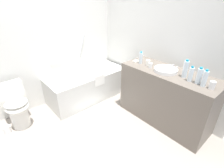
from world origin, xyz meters
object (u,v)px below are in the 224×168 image
Objects in this scene: toilet at (16,106)px; water_bottle_3 at (205,79)px; toilet_paper_roll at (7,129)px; drinking_glass_0 at (150,65)px; water_bottle_0 at (141,58)px; sink_faucet at (173,66)px; drinking_glass_2 at (148,63)px; sink_basin at (166,70)px; water_bottle_2 at (199,76)px; water_bottle_1 at (191,74)px; drinking_glass_1 at (212,85)px; water_bottle_4 at (185,69)px; soap_dish at (136,61)px; bathtub at (87,84)px; bath_mat at (98,113)px.

water_bottle_3 is (1.77, -1.96, 0.63)m from toilet.
drinking_glass_0 is at bearing -29.07° from toilet_paper_roll.
toilet_paper_roll is at bearing 156.50° from water_bottle_0.
drinking_glass_2 is (-0.20, 0.32, 0.02)m from sink_faucet.
sink_basin is 1.54× the size of water_bottle_2.
sink_faucet is 0.45m from water_bottle_1.
toilet is 3.28× the size of water_bottle_2.
drinking_glass_0 is 0.80× the size of drinking_glass_1.
water_bottle_1 is 0.71m from drinking_glass_2.
water_bottle_0 is at bearing 88.87° from drinking_glass_1.
water_bottle_2 is 0.99× the size of water_bottle_3.
soap_dish is at bearing 92.44° from water_bottle_4.
toilet is at bearing 134.86° from water_bottle_1.
sink_basin is 2.58m from toilet_paper_roll.
bathtub is 1.95m from water_bottle_1.
water_bottle_2 is (-0.02, -0.48, 0.08)m from sink_basin.
bath_mat is at bearing 131.53° from sink_basin.
drinking_glass_1 is 0.98m from drinking_glass_2.
bath_mat is (-0.66, 1.45, -0.93)m from drinking_glass_1.
water_bottle_2 reaches higher than drinking_glass_1.
water_bottle_0 reaches higher than drinking_glass_0.
water_bottle_2 is at bearing -87.78° from drinking_glass_0.
drinking_glass_0 is 0.88× the size of soap_dish.
toilet is 2.60m from water_bottle_1.
toilet_paper_roll is (-2.04, 1.35, -0.85)m from sink_basin.
water_bottle_3 is 2.26× the size of drinking_glass_1.
drinking_glass_1 is (-0.02, -0.18, -0.05)m from water_bottle_2.
water_bottle_0 is (0.49, -0.92, 0.69)m from bathtub.
toilet is 2.13× the size of sink_basin.
water_bottle_1 reaches higher than drinking_glass_2.
soap_dish is at bearing 91.17° from drinking_glass_2.
water_bottle_2 reaches higher than drinking_glass_2.
bathtub is 13.09× the size of toilet_paper_roll.
water_bottle_0 is (1.80, -0.94, 0.62)m from toilet.
bathtub reaches higher than water_bottle_0.
soap_dish is (-0.01, 0.57, -0.02)m from sink_basin.
water_bottle_3 is at bearing -106.75° from water_bottle_2.
drinking_glass_0 is 0.84× the size of drinking_glass_2.
water_bottle_1 is at bearing 98.00° from water_bottle_2.
drinking_glass_0 is (-0.03, 0.72, -0.06)m from water_bottle_2.
drinking_glass_0 is at bearing -98.71° from water_bottle_0.
water_bottle_0 is 0.91× the size of water_bottle_3.
drinking_glass_0 is at bearing -96.69° from soap_dish.
sink_faucet is at bearing -44.47° from drinking_glass_0.
water_bottle_3 reaches higher than water_bottle_2.
sink_faucet is 0.53m from water_bottle_2.
water_bottle_4 reaches higher than sink_basin.
sink_faucet is at bearing 65.42° from water_bottle_2.
soap_dish is at bearing -58.75° from bathtub.
water_bottle_1 is at bearing -75.13° from bathtub.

